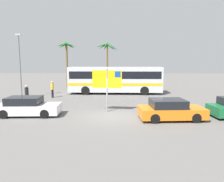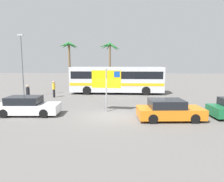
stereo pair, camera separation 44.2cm
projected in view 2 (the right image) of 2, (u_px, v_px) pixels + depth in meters
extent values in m
plane|color=#605E5B|center=(111.00, 116.00, 14.19)|extent=(120.00, 120.00, 0.00)
cube|color=silver|center=(117.00, 79.00, 24.35)|extent=(10.91, 2.47, 2.90)
cube|color=black|center=(117.00, 75.00, 24.28)|extent=(10.48, 2.49, 0.84)
cube|color=gold|center=(117.00, 83.00, 24.42)|extent=(10.80, 2.49, 0.32)
cylinder|color=black|center=(144.00, 88.00, 25.41)|extent=(1.00, 0.28, 1.00)
cylinder|color=black|center=(146.00, 91.00, 23.22)|extent=(1.00, 0.28, 1.00)
cylinder|color=black|center=(90.00, 88.00, 25.81)|extent=(1.00, 0.28, 1.00)
cylinder|color=black|center=(87.00, 90.00, 23.62)|extent=(1.00, 0.28, 1.00)
cylinder|color=gray|center=(106.00, 91.00, 15.21)|extent=(0.11, 0.11, 3.20)
cube|color=yellow|center=(106.00, 79.00, 15.09)|extent=(2.19, 0.30, 1.30)
cube|color=#1447A8|center=(117.00, 74.00, 14.91)|extent=(0.45, 0.12, 0.44)
cube|color=orange|center=(170.00, 112.00, 13.12)|extent=(4.25, 2.18, 0.64)
cube|color=black|center=(166.00, 104.00, 13.04)|extent=(2.27, 1.87, 0.52)
cylinder|color=black|center=(184.00, 112.00, 14.02)|extent=(0.61, 0.21, 0.60)
cylinder|color=black|center=(195.00, 119.00, 12.33)|extent=(0.61, 0.21, 0.60)
cylinder|color=black|center=(148.00, 112.00, 13.97)|extent=(0.61, 0.21, 0.60)
cylinder|color=black|center=(153.00, 119.00, 12.27)|extent=(0.61, 0.21, 0.60)
cube|color=silver|center=(28.00, 108.00, 14.34)|extent=(4.40, 1.94, 0.64)
cube|color=black|center=(24.00, 100.00, 14.26)|extent=(2.33, 1.68, 0.52)
cylinder|color=black|center=(51.00, 108.00, 15.13)|extent=(0.61, 0.20, 0.60)
cylinder|color=black|center=(44.00, 114.00, 13.60)|extent=(0.61, 0.20, 0.60)
cylinder|color=black|center=(15.00, 108.00, 15.13)|extent=(0.61, 0.20, 0.60)
cylinder|color=black|center=(4.00, 114.00, 13.60)|extent=(0.61, 0.20, 0.60)
cylinder|color=black|center=(216.00, 111.00, 14.42)|extent=(0.61, 0.20, 0.60)
cylinder|color=#1E2347|center=(27.00, 99.00, 18.32)|extent=(0.13, 0.13, 0.84)
cylinder|color=#1E2347|center=(29.00, 99.00, 18.25)|extent=(0.13, 0.13, 0.84)
cylinder|color=black|center=(28.00, 91.00, 18.18)|extent=(0.32, 0.32, 0.66)
sphere|color=tan|center=(27.00, 86.00, 18.12)|extent=(0.23, 0.23, 0.23)
cylinder|color=#2D2D33|center=(53.00, 93.00, 21.71)|extent=(0.13, 0.13, 0.86)
cylinder|color=#2D2D33|center=(55.00, 93.00, 21.87)|extent=(0.13, 0.13, 0.86)
cylinder|color=gold|center=(54.00, 86.00, 21.69)|extent=(0.32, 0.32, 0.68)
sphere|color=tan|center=(54.00, 82.00, 21.63)|extent=(0.23, 0.23, 0.23)
cylinder|color=slate|center=(22.00, 67.00, 21.55)|extent=(0.14, 0.14, 6.43)
cube|color=#B2B2B7|center=(20.00, 35.00, 21.10)|extent=(0.56, 0.20, 0.16)
cylinder|color=brown|center=(110.00, 65.00, 34.46)|extent=(0.32, 0.32, 6.63)
cone|color=#23662D|center=(115.00, 47.00, 34.15)|extent=(2.05, 0.77, 1.38)
cone|color=#23662D|center=(114.00, 47.00, 34.60)|extent=(1.78, 1.65, 1.42)
cone|color=#23662D|center=(108.00, 47.00, 34.91)|extent=(1.13, 2.06, 1.30)
cone|color=#23662D|center=(106.00, 46.00, 34.62)|extent=(1.94, 1.55, 1.19)
cone|color=#23662D|center=(104.00, 46.00, 33.73)|extent=(2.10, 1.16, 1.05)
cone|color=#23662D|center=(109.00, 45.00, 33.08)|extent=(0.76, 2.13, 1.04)
cone|color=#23662D|center=(114.00, 47.00, 33.40)|extent=(1.74, 1.71, 1.38)
cylinder|color=brown|center=(70.00, 66.00, 30.21)|extent=(0.32, 0.32, 6.33)
cone|color=#23662D|center=(74.00, 45.00, 29.80)|extent=(1.56, 0.52, 1.02)
cone|color=#23662D|center=(73.00, 46.00, 30.26)|extent=(1.34, 1.42, 1.10)
cone|color=#23662D|center=(68.00, 46.00, 30.41)|extent=(1.00, 1.56, 1.13)
cone|color=#23662D|center=(66.00, 46.00, 30.15)|extent=(1.55, 1.12, 1.05)
cone|color=#23662D|center=(64.00, 45.00, 29.59)|extent=(1.60, 0.96, 0.95)
cone|color=#23662D|center=(66.00, 45.00, 29.17)|extent=(0.92, 1.60, 0.99)
cone|color=#23662D|center=(72.00, 44.00, 29.26)|extent=(1.42, 1.39, 0.82)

